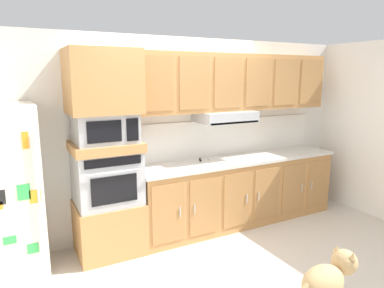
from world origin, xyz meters
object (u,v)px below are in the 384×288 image
Objects in this scene: microwave at (105,128)px; dog at (328,280)px; built_in_oven at (107,177)px; screwdriver at (201,160)px.

dog is (1.22, -2.06, -1.05)m from microwave.
screwdriver is at bearing 4.89° from built_in_oven.
dog is (1.22, -2.06, -0.49)m from built_in_oven.
screwdriver is (1.27, 0.11, -0.53)m from microwave.
microwave is at bearing -0.77° from built_in_oven.
built_in_oven is 4.32× the size of screwdriver.
screwdriver is 2.23m from dog.
dog is at bearing -91.29° from screwdriver.
screwdriver is 0.20× the size of dog.
screwdriver is (1.27, 0.11, 0.03)m from built_in_oven.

